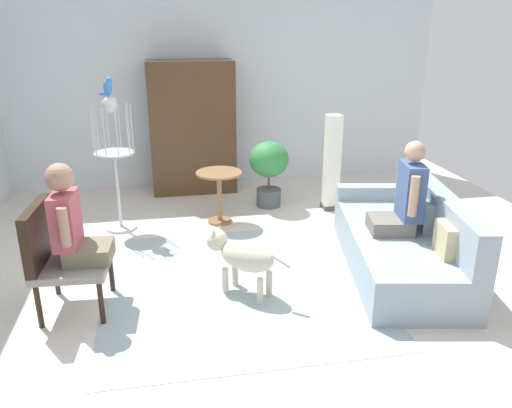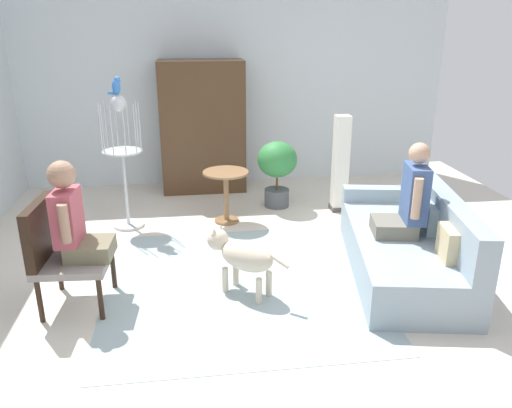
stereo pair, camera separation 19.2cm
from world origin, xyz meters
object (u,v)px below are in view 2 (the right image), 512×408
(bird_cage_stand, at_px, (123,155))
(person_on_couch, at_px, (409,199))
(potted_plant, at_px, (277,166))
(person_on_armchair, at_px, (73,219))
(round_end_table, at_px, (226,188))
(armchair, at_px, (58,247))
(dog, at_px, (242,255))
(parrot, at_px, (116,86))
(armoire_cabinet, at_px, (203,127))
(couch, at_px, (408,245))
(column_lamp, at_px, (340,165))

(bird_cage_stand, bearing_deg, person_on_couch, -29.64)
(potted_plant, bearing_deg, person_on_armchair, -133.37)
(round_end_table, bearing_deg, person_on_armchair, -128.47)
(armchair, relative_size, person_on_couch, 1.06)
(dog, height_order, parrot, parrot)
(armchair, height_order, dog, armchair)
(potted_plant, bearing_deg, parrot, -166.42)
(potted_plant, distance_m, armoire_cabinet, 1.32)
(couch, height_order, armchair, armchair)
(person_on_armchair, bearing_deg, couch, 3.91)
(dog, bearing_deg, person_on_armchair, -179.87)
(person_on_armchair, xyz_separation_m, parrot, (0.21, 1.76, 0.86))
(bird_cage_stand, xyz_separation_m, potted_plant, (1.88, 0.46, -0.33))
(column_lamp, bearing_deg, couch, -84.69)
(armoire_cabinet, bearing_deg, potted_plant, -43.81)
(couch, distance_m, armoire_cabinet, 3.49)
(column_lamp, bearing_deg, dog, -126.99)
(person_on_armchair, distance_m, dog, 1.45)
(person_on_armchair, bearing_deg, armchair, 176.20)
(dog, height_order, potted_plant, potted_plant)
(parrot, xyz_separation_m, armoire_cabinet, (0.96, 1.34, -0.74))
(dog, bearing_deg, couch, 7.08)
(person_on_armchair, height_order, parrot, parrot)
(potted_plant, distance_m, column_lamp, 0.81)
(column_lamp, bearing_deg, person_on_armchair, -145.58)
(dog, xyz_separation_m, bird_cage_stand, (-1.18, 1.76, 0.51))
(armchair, bearing_deg, person_on_armchair, -3.80)
(armchair, bearing_deg, armoire_cabinet, 66.73)
(person_on_armchair, relative_size, parrot, 4.18)
(person_on_armchair, xyz_separation_m, dog, (1.39, 0.00, -0.42))
(person_on_couch, height_order, armoire_cabinet, armoire_cabinet)
(armoire_cabinet, bearing_deg, round_end_table, -81.05)
(person_on_armchair, distance_m, round_end_table, 2.26)
(potted_plant, height_order, armoire_cabinet, armoire_cabinet)
(couch, relative_size, armoire_cabinet, 1.21)
(round_end_table, height_order, potted_plant, potted_plant)
(person_on_couch, relative_size, bird_cage_stand, 0.57)
(round_end_table, bearing_deg, dog, -90.02)
(armchair, bearing_deg, couch, 3.54)
(armchair, xyz_separation_m, potted_plant, (2.25, 2.21, 0.01))
(round_end_table, bearing_deg, armchair, -131.58)
(parrot, relative_size, column_lamp, 0.16)
(round_end_table, xyz_separation_m, parrot, (-1.18, 0.01, 1.21))
(couch, relative_size, round_end_table, 3.47)
(person_on_armchair, xyz_separation_m, potted_plant, (2.09, 2.22, -0.24))
(parrot, bearing_deg, column_lamp, 4.31)
(round_end_table, bearing_deg, potted_plant, 33.66)
(parrot, bearing_deg, bird_cage_stand, -0.00)
(armchair, bearing_deg, bird_cage_stand, 78.28)
(person_on_couch, bearing_deg, parrot, 150.37)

